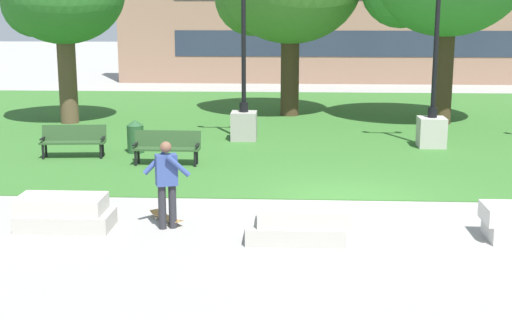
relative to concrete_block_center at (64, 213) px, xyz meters
name	(u,v)px	position (x,y,z in m)	size (l,w,h in m)	color
ground_plane	(347,201)	(5.61, 2.27, -0.31)	(140.00, 140.00, 0.00)	gray
grass_lawn	(326,126)	(5.61, 12.27, -0.30)	(40.00, 20.00, 0.02)	#336628
concrete_block_center	(64,213)	(0.00, 0.00, 0.00)	(1.80, 0.90, 0.64)	#B2ADA3
concrete_block_left	(299,224)	(4.53, -0.50, 0.00)	(1.87, 0.90, 0.64)	#B2ADA3
person_skateboarder	(167,180)	(2.00, 0.09, 0.66)	(0.96, 0.47, 1.71)	#28282D
skateboard	(166,217)	(1.90, 0.52, -0.22)	(0.80, 0.92, 0.14)	olive
park_bench_near_left	(167,145)	(1.02, 5.65, 0.23)	(1.81, 0.57, 0.90)	#284723
park_bench_near_right	(73,139)	(-1.77, 6.44, 0.23)	(1.84, 0.69, 0.90)	#284723
lamp_post_center	(432,112)	(8.60, 8.48, 0.78)	(1.32, 0.80, 5.29)	#ADA89E
lamp_post_left	(244,107)	(2.85, 9.34, 0.76)	(1.32, 0.80, 5.21)	gray
trash_bin	(135,136)	(-0.16, 7.15, 0.20)	(0.49, 0.49, 0.96)	#234C28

